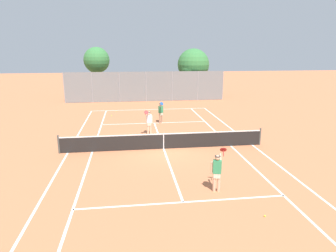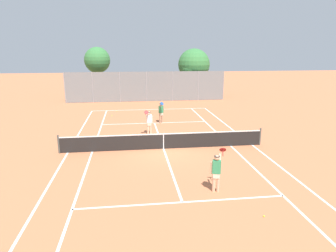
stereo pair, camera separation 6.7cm
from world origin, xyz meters
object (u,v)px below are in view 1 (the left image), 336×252
tennis_net (164,141)px  tree_behind_right (193,66)px  player_far_right (161,111)px  loose_tennis_ball_1 (265,216)px  tree_behind_left (96,61)px  loose_tennis_ball_0 (116,111)px  player_near_side (217,171)px  loose_tennis_ball_3 (212,137)px  player_far_left (149,121)px  loose_tennis_ball_2 (112,116)px

tennis_net → tree_behind_right: 20.39m
player_far_right → tree_behind_right: 14.20m
loose_tennis_ball_1 → tree_behind_left: bearing=106.6°
player_far_right → loose_tennis_ball_0: (-3.69, 4.93, -0.89)m
player_far_right → loose_tennis_ball_1: player_far_right is taller
player_near_side → loose_tennis_ball_0: size_ratio=26.88×
tennis_net → loose_tennis_ball_0: 11.77m
loose_tennis_ball_1 → tree_behind_right: (3.13, 27.07, 3.71)m
player_far_right → loose_tennis_ball_3: bearing=-57.4°
player_far_right → loose_tennis_ball_3: size_ratio=26.88×
player_far_right → loose_tennis_ball_1: size_ratio=26.88×
player_near_side → tree_behind_right: size_ratio=0.31×
player_near_side → tree_behind_right: 25.47m
loose_tennis_ball_3 → tree_behind_left: tree_behind_left is taller
tree_behind_right → loose_tennis_ball_1: bearing=-96.6°
player_near_side → player_far_left: bearing=103.5°
loose_tennis_ball_0 → loose_tennis_ball_2: 1.93m
tennis_net → player_near_side: 5.89m
player_near_side → tree_behind_left: size_ratio=0.30×
player_far_left → tree_behind_right: (6.43, 16.02, 2.82)m
player_near_side → loose_tennis_ball_3: bearing=75.6°
player_far_left → loose_tennis_ball_0: 8.51m
loose_tennis_ball_2 → loose_tennis_ball_0: bearing=79.8°
player_far_right → loose_tennis_ball_0: size_ratio=26.88×
loose_tennis_ball_0 → loose_tennis_ball_3: 11.58m
tennis_net → tree_behind_right: size_ratio=2.08×
tennis_net → player_near_side: size_ratio=6.76×
tennis_net → loose_tennis_ball_2: tennis_net is taller
player_far_right → loose_tennis_ball_0: bearing=126.8°
loose_tennis_ball_0 → tree_behind_right: tree_behind_right is taller
player_far_left → tree_behind_right: 17.49m
loose_tennis_ball_2 → tree_behind_right: size_ratio=0.01×
loose_tennis_ball_3 → tree_behind_right: bearing=82.3°
loose_tennis_ball_2 → tree_behind_left: size_ratio=0.01×
player_far_left → loose_tennis_ball_1: 11.57m
tennis_net → loose_tennis_ball_1: tennis_net is taller
player_far_right → tree_behind_left: (-6.17, 13.77, 3.40)m
loose_tennis_ball_1 → player_near_side: bearing=118.4°
player_near_side → tennis_net: bearing=105.1°
loose_tennis_ball_3 → loose_tennis_ball_0: bearing=124.8°
player_far_left → loose_tennis_ball_0: bearing=107.5°
loose_tennis_ball_1 → loose_tennis_ball_3: size_ratio=1.00×
tennis_net → loose_tennis_ball_1: (2.68, -7.79, -0.48)m
player_far_left → loose_tennis_ball_0: (-2.54, 8.07, -0.89)m
loose_tennis_ball_0 → tree_behind_left: tree_behind_left is taller
loose_tennis_ball_3 → tree_behind_left: bearing=116.4°
player_far_left → loose_tennis_ball_3: bearing=-19.4°
loose_tennis_ball_1 → loose_tennis_ball_3: 9.65m
player_far_right → loose_tennis_ball_2: size_ratio=26.88×
loose_tennis_ball_1 → tree_behind_left: size_ratio=0.01×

